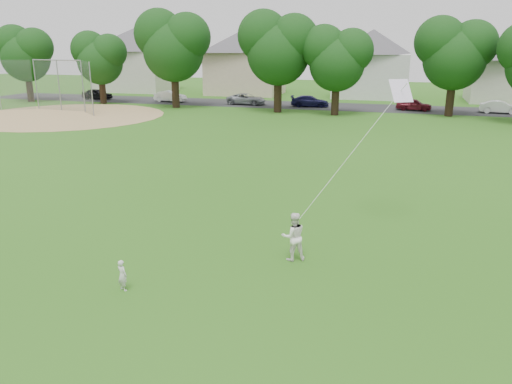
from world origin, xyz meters
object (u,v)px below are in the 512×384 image
(older_boy, at_px, (293,236))
(baseball_backstop, at_px, (55,86))
(kite, at_px, (350,155))
(toddler, at_px, (122,275))

(older_boy, relative_size, baseball_backstop, 0.14)
(baseball_backstop, bearing_deg, kite, -39.76)
(older_boy, distance_m, kite, 3.31)
(toddler, relative_size, baseball_backstop, 0.08)
(older_boy, bearing_deg, kite, -153.14)
(kite, bearing_deg, older_boy, -125.84)
(toddler, xyz_separation_m, older_boy, (4.06, 3.29, 0.33))
(toddler, xyz_separation_m, kite, (5.48, 5.25, 2.59))
(toddler, bearing_deg, baseball_backstop, -30.11)
(older_boy, height_order, kite, kite)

